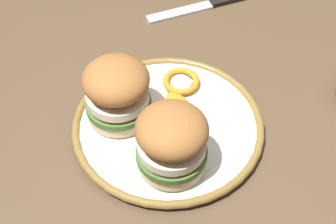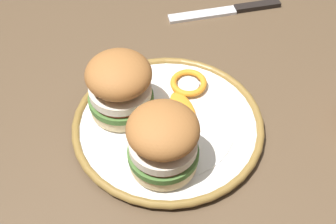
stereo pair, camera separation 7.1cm
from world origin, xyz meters
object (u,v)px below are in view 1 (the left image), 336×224
dining_table (148,126)px  dinner_plate (168,125)px  sandwich_half_right (117,91)px  sandwich_half_left (172,141)px  table_knife (209,5)px

dining_table → dinner_plate: 0.12m
sandwich_half_right → sandwich_half_left: bearing=-25.7°
sandwich_half_left → table_knife: bearing=102.3°
dinner_plate → sandwich_half_right: (-0.07, -0.02, 0.06)m
dining_table → sandwich_half_right: size_ratio=9.91×
dining_table → sandwich_half_left: size_ratio=10.32×
dining_table → sandwich_half_right: 0.17m
dining_table → sandwich_half_left: (0.10, -0.12, 0.15)m
sandwich_half_left → table_knife: size_ratio=0.76×
dining_table → sandwich_half_left: 0.22m
sandwich_half_right → dining_table: bearing=81.0°
dining_table → dinner_plate: (0.06, -0.06, 0.09)m
sandwich_half_left → table_knife: sandwich_half_left is taller
sandwich_half_right → table_knife: size_ratio=0.79×
sandwich_half_left → dining_table: bearing=128.2°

